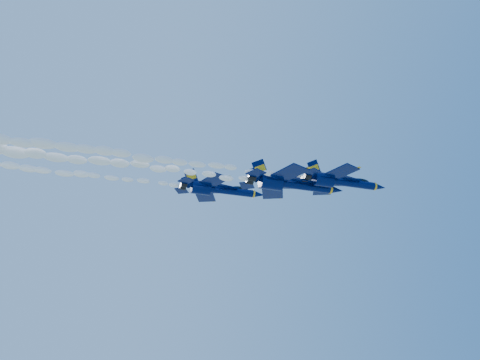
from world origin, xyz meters
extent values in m
cylinder|color=#000B3B|center=(15.81, -9.48, 151.66)|extent=(8.35, 1.39, 1.39)
ellipsoid|color=#000B3B|center=(9.97, -9.48, 151.61)|extent=(1.45, 2.50, 5.94)
cone|color=#000B3B|center=(21.19, -9.48, 151.66)|extent=(2.41, 1.39, 1.39)
cylinder|color=yellow|center=(20.08, -9.48, 151.66)|extent=(0.32, 1.45, 1.45)
ellipsoid|color=black|center=(17.39, -9.48, 152.35)|extent=(3.34, 1.09, 0.92)
cube|color=yellow|center=(17.39, -9.48, 152.07)|extent=(3.90, 0.93, 0.17)
cube|color=#000B3B|center=(11.64, -13.19, 151.66)|extent=(4.97, 5.90, 0.17)
cube|color=#000B3B|center=(11.64, -5.77, 151.66)|extent=(4.97, 5.90, 0.17)
cube|color=yellow|center=(12.94, -13.19, 151.75)|extent=(2.24, 4.65, 0.09)
cube|color=yellow|center=(12.94, -5.77, 151.75)|extent=(2.24, 4.65, 0.09)
cube|color=#000B3B|center=(7.93, -10.46, 153.05)|extent=(3.02, 0.95, 3.25)
cube|color=#000B3B|center=(7.93, -8.51, 153.05)|extent=(3.02, 0.95, 3.25)
cylinder|color=black|center=(6.72, -10.09, 151.56)|extent=(1.11, 1.02, 1.02)
cylinder|color=black|center=(6.72, -8.88, 151.56)|extent=(1.11, 1.02, 1.02)
cube|color=yellow|center=(13.03, -9.48, 152.38)|extent=(10.21, 0.32, 0.07)
ellipsoid|color=white|center=(-20.23, -9.48, 151.29)|extent=(52.96, 1.94, 1.75)
cylinder|color=#000B3B|center=(7.47, -7.46, 150.94)|extent=(9.33, 1.56, 1.56)
ellipsoid|color=#000B3B|center=(0.94, -7.46, 150.89)|extent=(1.62, 2.80, 6.63)
cone|color=#000B3B|center=(13.48, -7.46, 150.94)|extent=(2.70, 1.56, 1.56)
cylinder|color=yellow|center=(12.24, -7.46, 150.94)|extent=(0.36, 1.62, 1.62)
ellipsoid|color=black|center=(9.23, -7.46, 151.72)|extent=(3.73, 1.21, 1.03)
cube|color=yellow|center=(9.23, -7.46, 151.41)|extent=(4.35, 1.04, 0.19)
cube|color=#000B3B|center=(2.81, -11.61, 150.94)|extent=(5.56, 6.59, 0.19)
cube|color=#000B3B|center=(2.81, -3.32, 150.94)|extent=(5.56, 6.59, 0.19)
cube|color=yellow|center=(4.26, -11.61, 151.04)|extent=(2.50, 5.19, 0.10)
cube|color=yellow|center=(4.26, -3.32, 151.04)|extent=(2.50, 5.19, 0.10)
cube|color=#000B3B|center=(-1.34, -8.55, 152.49)|extent=(3.38, 1.07, 3.63)
cube|color=#000B3B|center=(-1.34, -6.38, 152.49)|extent=(3.38, 1.07, 3.63)
cylinder|color=black|center=(-2.69, -8.14, 150.84)|extent=(1.24, 1.14, 1.14)
cylinder|color=black|center=(-2.69, -6.79, 150.84)|extent=(1.24, 1.14, 1.14)
cube|color=yellow|center=(4.36, -7.46, 151.75)|extent=(11.40, 0.36, 0.08)
ellipsoid|color=white|center=(-29.69, -7.46, 150.57)|extent=(52.96, 2.17, 1.95)
cylinder|color=#000B3B|center=(-2.53, 5.20, 154.13)|extent=(8.83, 1.47, 1.47)
ellipsoid|color=#000B3B|center=(-8.71, 5.20, 154.08)|extent=(1.53, 2.65, 6.28)
cone|color=#000B3B|center=(3.16, 5.20, 154.13)|extent=(2.55, 1.47, 1.47)
cylinder|color=yellow|center=(1.98, 5.20, 154.13)|extent=(0.34, 1.53, 1.53)
ellipsoid|color=black|center=(-0.86, 5.20, 154.86)|extent=(3.53, 1.15, 0.97)
cube|color=yellow|center=(-0.86, 5.20, 154.57)|extent=(4.12, 0.98, 0.18)
cube|color=#000B3B|center=(-6.95, 1.27, 154.13)|extent=(5.26, 6.24, 0.18)
cube|color=#000B3B|center=(-6.95, 9.12, 154.13)|extent=(5.26, 6.24, 0.18)
cube|color=yellow|center=(-5.57, 1.27, 154.23)|extent=(2.37, 4.92, 0.10)
cube|color=yellow|center=(-5.57, 9.12, 154.23)|extent=(2.37, 4.92, 0.10)
cube|color=#000B3B|center=(-10.87, 4.17, 155.60)|extent=(3.20, 1.01, 3.44)
cube|color=#000B3B|center=(-10.87, 6.23, 155.60)|extent=(3.20, 1.01, 3.44)
cylinder|color=black|center=(-12.15, 4.56, 154.03)|extent=(1.18, 1.08, 1.08)
cylinder|color=black|center=(-12.15, 5.83, 154.03)|extent=(1.18, 1.08, 1.08)
cube|color=yellow|center=(-5.48, 5.20, 154.89)|extent=(10.80, 0.34, 0.08)
ellipsoid|color=white|center=(-39.12, 5.20, 153.76)|extent=(52.96, 2.05, 1.85)
camera|label=1|loc=(-25.06, -75.65, 116.24)|focal=35.00mm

